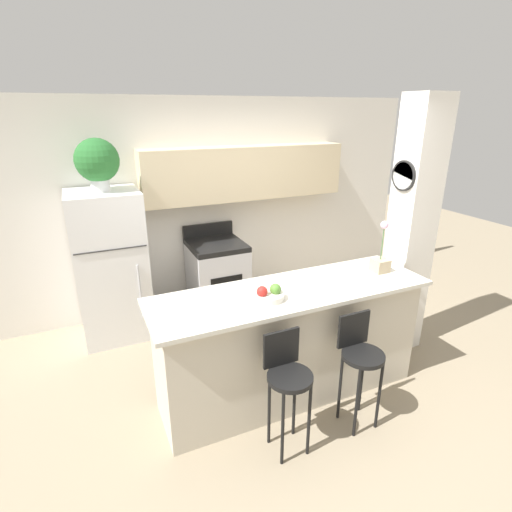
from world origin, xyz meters
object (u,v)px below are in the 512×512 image
at_px(bar_stool_left, 287,377).
at_px(trash_bin, 174,316).
at_px(fruit_bowl, 268,294).
at_px(stove_range, 217,277).
at_px(refrigerator, 111,266).
at_px(potted_plant_on_fridge, 97,162).
at_px(orchid_vase, 380,260).
at_px(bar_stool_right, 360,356).

height_order(bar_stool_left, trash_bin, bar_stool_left).
bearing_deg(fruit_bowl, stove_range, 84.12).
relative_size(bar_stool_left, fruit_bowl, 3.69).
height_order(refrigerator, potted_plant_on_fridge, potted_plant_on_fridge).
bearing_deg(trash_bin, potted_plant_on_fridge, 158.13).
height_order(stove_range, potted_plant_on_fridge, potted_plant_on_fridge).
bearing_deg(stove_range, bar_stool_left, -96.30).
bearing_deg(potted_plant_on_fridge, refrigerator, -62.12).
distance_m(potted_plant_on_fridge, orchid_vase, 2.87).
distance_m(refrigerator, stove_range, 1.25).
distance_m(bar_stool_left, potted_plant_on_fridge, 2.75).
bearing_deg(bar_stool_right, potted_plant_on_fridge, 125.58).
height_order(bar_stool_left, bar_stool_right, same).
bearing_deg(potted_plant_on_fridge, bar_stool_right, -54.42).
relative_size(refrigerator, bar_stool_left, 1.74).
relative_size(orchid_vase, trash_bin, 1.25).
xyz_separation_m(bar_stool_right, potted_plant_on_fridge, (-1.59, 2.22, 1.31)).
bearing_deg(potted_plant_on_fridge, stove_range, 0.83).
height_order(stove_range, orchid_vase, orchid_vase).
height_order(orchid_vase, fruit_bowl, orchid_vase).
xyz_separation_m(refrigerator, bar_stool_right, (1.59, -2.22, -0.20)).
bearing_deg(potted_plant_on_fridge, orchid_vase, -37.55).
xyz_separation_m(stove_range, fruit_bowl, (-0.18, -1.79, 0.59)).
distance_m(potted_plant_on_fridge, trash_bin, 1.84).
bearing_deg(bar_stool_right, stove_range, 99.85).
bearing_deg(fruit_bowl, refrigerator, 119.77).
bearing_deg(stove_range, potted_plant_on_fridge, -179.17).
bearing_deg(refrigerator, orchid_vase, -37.55).
relative_size(fruit_bowl, trash_bin, 0.67).
relative_size(stove_range, bar_stool_left, 1.15).
height_order(potted_plant_on_fridge, fruit_bowl, potted_plant_on_fridge).
bearing_deg(bar_stool_left, stove_range, 83.70).
relative_size(stove_range, fruit_bowl, 4.23).
bearing_deg(refrigerator, trash_bin, -21.86).
bearing_deg(bar_stool_left, refrigerator, 113.22).
bearing_deg(potted_plant_on_fridge, bar_stool_left, -66.78).
distance_m(stove_range, bar_stool_right, 2.28).
bearing_deg(trash_bin, refrigerator, 158.14).
xyz_separation_m(potted_plant_on_fridge, trash_bin, (0.58, -0.23, -1.73)).
bearing_deg(fruit_bowl, bar_stool_right, -37.87).
height_order(refrigerator, orchid_vase, refrigerator).
height_order(fruit_bowl, trash_bin, fruit_bowl).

